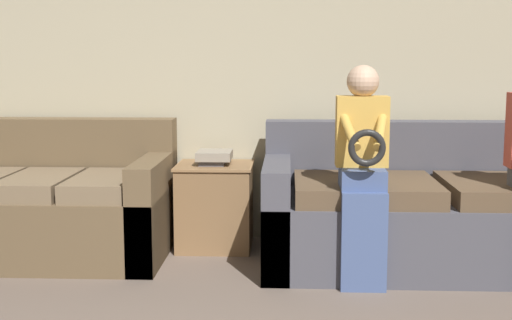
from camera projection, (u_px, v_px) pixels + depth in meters
wall_back at (292, 54)px, 4.83m from camera, size 6.97×0.06×2.55m
couch_main at (435, 214)px, 4.33m from camera, size 2.08×0.99×0.84m
couch_side at (48, 207)px, 4.54m from camera, size 1.53×0.95×0.85m
child_left_seated at (363, 164)px, 3.90m from camera, size 0.29×0.38×1.21m
side_shelf at (215, 205)px, 4.71m from camera, size 0.50×0.48×0.56m
book_stack at (214, 157)px, 4.66m from camera, size 0.22×0.27×0.09m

